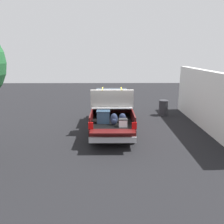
{
  "coord_description": "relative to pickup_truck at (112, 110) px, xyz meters",
  "views": [
    {
      "loc": [
        -11.78,
        0.12,
        3.87
      ],
      "look_at": [
        -0.6,
        0.0,
        1.1
      ],
      "focal_mm": 38.05,
      "sensor_mm": 36.0,
      "label": 1
    }
  ],
  "objects": [
    {
      "name": "pickup_truck",
      "position": [
        0.0,
        0.0,
        0.0
      ],
      "size": [
        6.05,
        2.06,
        2.23
      ],
      "color": "#470F0F",
      "rests_on": "ground_plane"
    },
    {
      "name": "trash_can",
      "position": [
        2.59,
        -3.32,
        -0.46
      ],
      "size": [
        0.6,
        0.6,
        0.98
      ],
      "color": "#2D2D33",
      "rests_on": "ground_plane"
    },
    {
      "name": "ground_plane",
      "position": [
        -0.35,
        -0.0,
        -0.96
      ],
      "size": [
        40.0,
        40.0,
        0.0
      ],
      "primitive_type": "plane",
      "color": "black"
    },
    {
      "name": "building_facade",
      "position": [
        -0.19,
        -4.93,
        0.55
      ],
      "size": [
        8.92,
        0.36,
        3.01
      ],
      "primitive_type": "cube",
      "color": "white",
      "rests_on": "ground_plane"
    }
  ]
}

